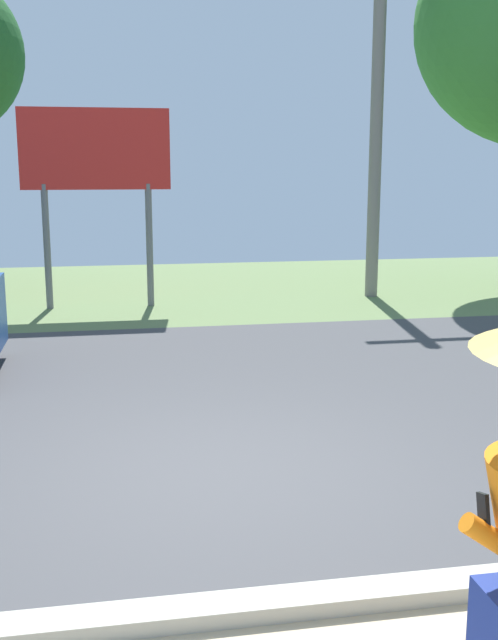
{
  "coord_description": "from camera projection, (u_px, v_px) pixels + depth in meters",
  "views": [
    {
      "loc": [
        -0.88,
        -5.87,
        2.51
      ],
      "look_at": [
        0.37,
        1.0,
        1.1
      ],
      "focal_mm": 42.97,
      "sensor_mm": 36.0,
      "label": 1
    }
  ],
  "objects": [
    {
      "name": "roadside_billboard",
      "position": [
        96.0,
        164.0,
        13.38
      ],
      "size": [
        2.6,
        0.12,
        3.5
      ],
      "color": "slate",
      "rests_on": "ground_plane"
    },
    {
      "name": "utility_pole",
      "position": [
        376.0,
        120.0,
        14.38
      ],
      "size": [
        1.8,
        0.24,
        6.36
      ],
      "color": "gray",
      "rests_on": "ground_plane"
    },
    {
      "name": "ground_plane",
      "position": [
        190.0,
        383.0,
        9.17
      ],
      "size": [
        40.0,
        22.0,
        0.2
      ],
      "color": "#424244"
    }
  ]
}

